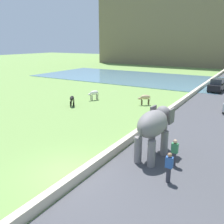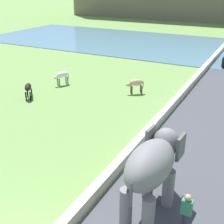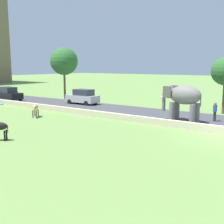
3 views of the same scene
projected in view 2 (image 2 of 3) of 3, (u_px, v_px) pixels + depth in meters
name	position (u px, v px, depth m)	size (l,w,h in m)	color
barrier_wall	(188.00, 87.00, 23.35)	(0.40, 110.00, 0.54)	beige
lake	(112.00, 40.00, 42.85)	(36.00, 18.00, 0.08)	slate
elephant	(152.00, 166.00, 10.35)	(1.58, 3.51, 2.99)	slate
person_beside_elephant	(186.00, 213.00, 9.89)	(0.36, 0.22, 1.63)	#33333D
cow_black	(28.00, 88.00, 21.50)	(1.07, 1.33, 1.15)	black
cow_white	(62.00, 75.00, 24.27)	(0.89, 1.40, 1.15)	silver
cow_tan	(136.00, 83.00, 22.42)	(1.29, 1.13, 1.15)	tan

